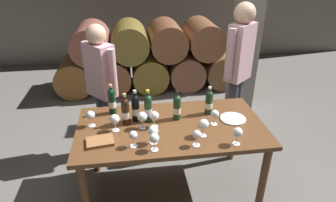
% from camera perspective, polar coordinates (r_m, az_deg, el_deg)
% --- Properties ---
extents(ground_plane, '(14.00, 14.00, 0.00)m').
position_cam_1_polar(ground_plane, '(3.11, 0.54, -16.82)').
color(ground_plane, '#66635E').
extents(barrel_stack, '(3.12, 0.90, 1.15)m').
position_cam_1_polar(barrel_stack, '(5.09, -3.81, 8.61)').
color(barrel_stack, brown).
rests_on(barrel_stack, ground_plane).
extents(stone_pillar, '(0.32, 0.32, 2.60)m').
position_cam_1_polar(stone_pillar, '(4.24, 15.46, 14.56)').
color(stone_pillar, gray).
rests_on(stone_pillar, ground_plane).
extents(dining_table, '(1.70, 0.90, 0.76)m').
position_cam_1_polar(dining_table, '(2.69, 0.60, -6.52)').
color(dining_table, brown).
rests_on(dining_table, ground_plane).
extents(wine_bottle_0, '(0.07, 0.07, 0.30)m').
position_cam_1_polar(wine_bottle_0, '(2.83, -11.00, 0.01)').
color(wine_bottle_0, black).
rests_on(wine_bottle_0, dining_table).
extents(wine_bottle_1, '(0.07, 0.07, 0.29)m').
position_cam_1_polar(wine_bottle_1, '(2.80, 8.09, -0.23)').
color(wine_bottle_1, '#19381E').
rests_on(wine_bottle_1, dining_table).
extents(wine_bottle_2, '(0.07, 0.07, 0.31)m').
position_cam_1_polar(wine_bottle_2, '(2.67, -6.42, -1.32)').
color(wine_bottle_2, black).
rests_on(wine_bottle_2, dining_table).
extents(wine_bottle_3, '(0.07, 0.07, 0.31)m').
position_cam_1_polar(wine_bottle_3, '(2.63, -8.39, -2.00)').
color(wine_bottle_3, black).
rests_on(wine_bottle_3, dining_table).
extents(wine_bottle_4, '(0.07, 0.07, 0.29)m').
position_cam_1_polar(wine_bottle_4, '(2.68, 1.78, -1.20)').
color(wine_bottle_4, '#19381E').
rests_on(wine_bottle_4, dining_table).
extents(wine_bottle_5, '(0.07, 0.07, 0.32)m').
position_cam_1_polar(wine_bottle_5, '(2.65, -3.93, -1.38)').
color(wine_bottle_5, '#19381E').
rests_on(wine_bottle_5, dining_table).
extents(wine_glass_0, '(0.08, 0.08, 0.15)m').
position_cam_1_polar(wine_glass_0, '(2.63, 9.21, -2.62)').
color(wine_glass_0, white).
rests_on(wine_glass_0, dining_table).
extents(wine_glass_1, '(0.09, 0.09, 0.16)m').
position_cam_1_polar(wine_glass_1, '(2.35, -2.95, -6.04)').
color(wine_glass_1, white).
rests_on(wine_glass_1, dining_table).
extents(wine_glass_2, '(0.07, 0.07, 0.15)m').
position_cam_1_polar(wine_glass_2, '(2.33, -6.90, -6.84)').
color(wine_glass_2, white).
rests_on(wine_glass_2, dining_table).
extents(wine_glass_3, '(0.08, 0.08, 0.15)m').
position_cam_1_polar(wine_glass_3, '(2.28, -2.73, -7.44)').
color(wine_glass_3, white).
rests_on(wine_glass_3, dining_table).
extents(wine_glass_4, '(0.09, 0.09, 0.16)m').
position_cam_1_polar(wine_glass_4, '(2.46, 7.05, -4.63)').
color(wine_glass_4, white).
rests_on(wine_glass_4, dining_table).
extents(wine_glass_5, '(0.09, 0.09, 0.16)m').
position_cam_1_polar(wine_glass_5, '(2.55, -10.48, -3.63)').
color(wine_glass_5, white).
rests_on(wine_glass_5, dining_table).
extents(wine_glass_6, '(0.09, 0.09, 0.16)m').
position_cam_1_polar(wine_glass_6, '(2.55, -5.12, -3.19)').
color(wine_glass_6, white).
rests_on(wine_glass_6, dining_table).
extents(wine_glass_7, '(0.07, 0.07, 0.14)m').
position_cam_1_polar(wine_glass_7, '(2.34, 5.70, -6.69)').
color(wine_glass_7, white).
rests_on(wine_glass_7, dining_table).
extents(wine_glass_8, '(0.08, 0.08, 0.16)m').
position_cam_1_polar(wine_glass_8, '(2.56, -2.71, -3.05)').
color(wine_glass_8, white).
rests_on(wine_glass_8, dining_table).
extents(wine_glass_9, '(0.08, 0.08, 0.15)m').
position_cam_1_polar(wine_glass_9, '(2.41, 13.59, -6.12)').
color(wine_glass_9, white).
rests_on(wine_glass_9, dining_table).
extents(wine_glass_10, '(0.08, 0.08, 0.15)m').
position_cam_1_polar(wine_glass_10, '(2.67, -15.05, -2.79)').
color(wine_glass_10, white).
rests_on(wine_glass_10, dining_table).
extents(tasting_notebook, '(0.24, 0.19, 0.03)m').
position_cam_1_polar(tasting_notebook, '(2.47, -13.26, -7.77)').
color(tasting_notebook, '#936038').
rests_on(tasting_notebook, dining_table).
extents(serving_plate, '(0.24, 0.24, 0.01)m').
position_cam_1_polar(serving_plate, '(2.80, 12.70, -3.43)').
color(serving_plate, white).
rests_on(serving_plate, dining_table).
extents(sommelier_presenting, '(0.40, 0.35, 1.72)m').
position_cam_1_polar(sommelier_presenting, '(3.39, 13.81, 7.19)').
color(sommelier_presenting, '#383842').
rests_on(sommelier_presenting, ground_plane).
extents(taster_seated_left, '(0.36, 0.39, 1.54)m').
position_cam_1_polar(taster_seated_left, '(3.20, -13.00, 3.68)').
color(taster_seated_left, '#383842').
rests_on(taster_seated_left, ground_plane).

